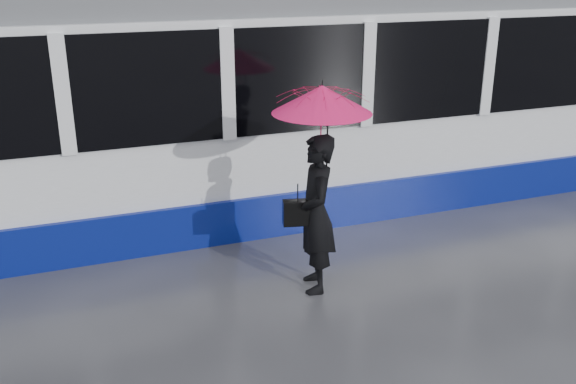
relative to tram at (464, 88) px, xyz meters
name	(u,v)px	position (x,y,z in m)	size (l,w,h in m)	color
ground	(315,273)	(-3.79, -2.50, -1.64)	(90.00, 90.00, 0.00)	#29292E
rails	(255,205)	(-3.79, 0.00, -1.63)	(34.00, 1.51, 0.02)	#3F3D38
tram	(464,88)	(0.00, 0.00, 0.00)	(26.00, 2.56, 3.35)	white
woman	(316,214)	(-3.93, -2.82, -0.70)	(0.69, 0.45, 1.89)	black
umbrella	(322,119)	(-3.88, -2.82, 0.43)	(1.33, 1.33, 1.27)	#E81392
handbag	(298,213)	(-4.15, -2.80, -0.65)	(0.36, 0.22, 0.47)	black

